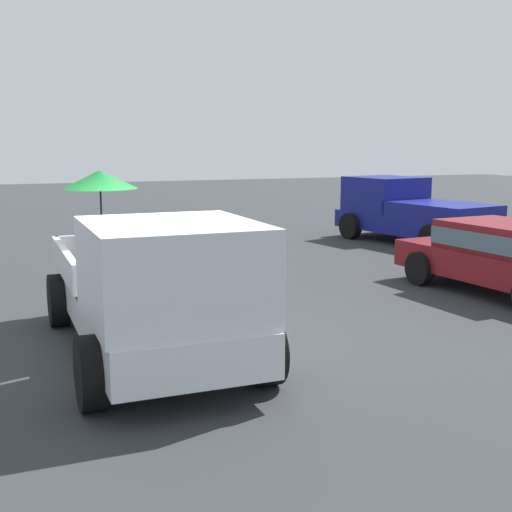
{
  "coord_description": "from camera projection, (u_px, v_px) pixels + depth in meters",
  "views": [
    {
      "loc": [
        8.53,
        -1.83,
        2.76
      ],
      "look_at": [
        -0.54,
        1.79,
        1.1
      ],
      "focal_mm": 46.5,
      "sensor_mm": 36.0,
      "label": 1
    }
  ],
  "objects": [
    {
      "name": "pickup_truck_main",
      "position": [
        152.0,
        287.0,
        8.39
      ],
      "size": [
        5.05,
        2.24,
        2.36
      ],
      "rotation": [
        0.0,
        0.0,
        0.0
      ],
      "color": "black",
      "rests_on": "ground"
    },
    {
      "name": "parked_sedan_far",
      "position": [
        505.0,
        254.0,
        12.2
      ],
      "size": [
        4.43,
        2.26,
        1.33
      ],
      "rotation": [
        0.0,
        0.0,
        0.08
      ],
      "color": "black",
      "rests_on": "ground"
    },
    {
      "name": "ground_plane",
      "position": [
        148.0,
        351.0,
        8.94
      ],
      "size": [
        80.0,
        80.0,
        0.0
      ],
      "primitive_type": "plane",
      "color": "#2D3033"
    },
    {
      "name": "pickup_truck_far",
      "position": [
        409.0,
        211.0,
        18.6
      ],
      "size": [
        5.04,
        2.81,
        1.8
      ],
      "rotation": [
        0.0,
        0.0,
        3.32
      ],
      "color": "black",
      "rests_on": "ground"
    }
  ]
}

